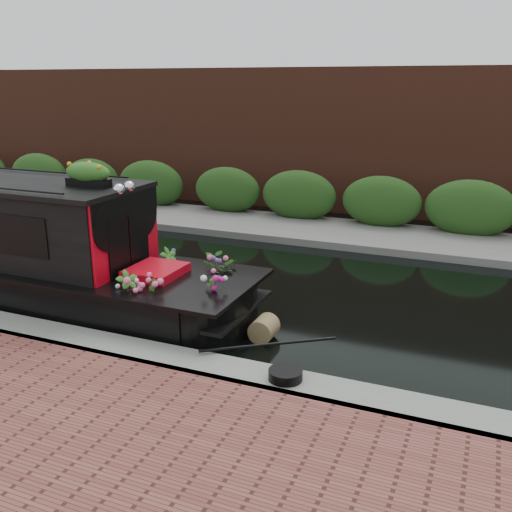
% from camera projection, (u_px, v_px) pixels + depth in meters
% --- Properties ---
extents(ground, '(80.00, 80.00, 0.00)m').
position_uv_depth(ground, '(211.00, 283.00, 10.68)').
color(ground, black).
rests_on(ground, ground).
extents(near_bank_coping, '(40.00, 0.60, 0.50)m').
position_uv_depth(near_bank_coping, '(101.00, 358.00, 7.77)').
color(near_bank_coping, gray).
rests_on(near_bank_coping, ground).
extents(far_bank_path, '(40.00, 2.40, 0.34)m').
position_uv_depth(far_bank_path, '(286.00, 231.00, 14.38)').
color(far_bank_path, slate).
rests_on(far_bank_path, ground).
extents(far_hedge, '(40.00, 1.10, 2.80)m').
position_uv_depth(far_hedge, '(298.00, 223.00, 15.18)').
color(far_hedge, '#204416').
rests_on(far_hedge, ground).
extents(far_brick_wall, '(40.00, 1.00, 8.00)m').
position_uv_depth(far_brick_wall, '(320.00, 208.00, 17.03)').
color(far_brick_wall, '#54291C').
rests_on(far_brick_wall, ground).
extents(rope_fender, '(0.36, 0.40, 0.36)m').
position_uv_depth(rope_fender, '(264.00, 329.00, 8.27)').
color(rope_fender, olive).
rests_on(rope_fender, ground).
extents(coiled_mooring_rope, '(0.41, 0.41, 0.12)m').
position_uv_depth(coiled_mooring_rope, '(285.00, 375.00, 6.71)').
color(coiled_mooring_rope, black).
rests_on(coiled_mooring_rope, near_bank_coping).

